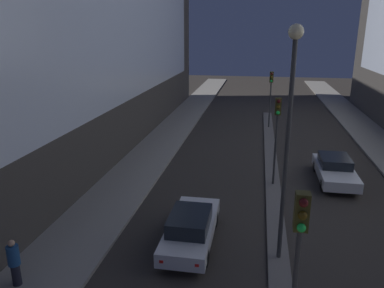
{
  "coord_description": "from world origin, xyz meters",
  "views": [
    {
      "loc": [
        -1.08,
        -4.83,
        8.28
      ],
      "look_at": [
        -5.39,
        19.53,
        0.71
      ],
      "focal_mm": 35.0,
      "sensor_mm": 36.0,
      "label": 1
    }
  ],
  "objects": [
    {
      "name": "traffic_light_mid",
      "position": [
        0.0,
        14.82,
        3.62
      ],
      "size": [
        0.32,
        0.42,
        4.8
      ],
      "color": "#383838",
      "rests_on": "median_strip"
    },
    {
      "name": "traffic_light_far",
      "position": [
        0.0,
        27.64,
        3.62
      ],
      "size": [
        0.32,
        0.42,
        4.8
      ],
      "color": "#383838",
      "rests_on": "median_strip"
    },
    {
      "name": "car_right_lane",
      "position": [
        3.44,
        16.1,
        0.72
      ],
      "size": [
        1.9,
        4.69,
        1.39
      ],
      "color": "silver",
      "rests_on": "ground"
    },
    {
      "name": "pedestrian_on_left_sidewalk",
      "position": [
        -8.65,
        4.56,
        1.02
      ],
      "size": [
        0.39,
        0.39,
        1.67
      ],
      "color": "black",
      "rests_on": "sidewalk_left"
    },
    {
      "name": "car_left_lane",
      "position": [
        -3.44,
        8.25,
        0.74
      ],
      "size": [
        1.78,
        4.81,
        1.46
      ],
      "color": "silver",
      "rests_on": "ground"
    },
    {
      "name": "traffic_light_near",
      "position": [
        0.0,
        2.86,
        3.62
      ],
      "size": [
        0.32,
        0.42,
        4.8
      ],
      "color": "#383838",
      "rests_on": "median_strip"
    },
    {
      "name": "street_lamp",
      "position": [
        0.0,
        7.77,
        5.62
      ],
      "size": [
        0.49,
        0.49,
        8.36
      ],
      "color": "#383838",
      "rests_on": "median_strip"
    },
    {
      "name": "median_strip",
      "position": [
        0.0,
        17.36,
        0.05
      ],
      "size": [
        0.79,
        32.72,
        0.1
      ],
      "color": "#66605B",
      "rests_on": "ground"
    }
  ]
}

